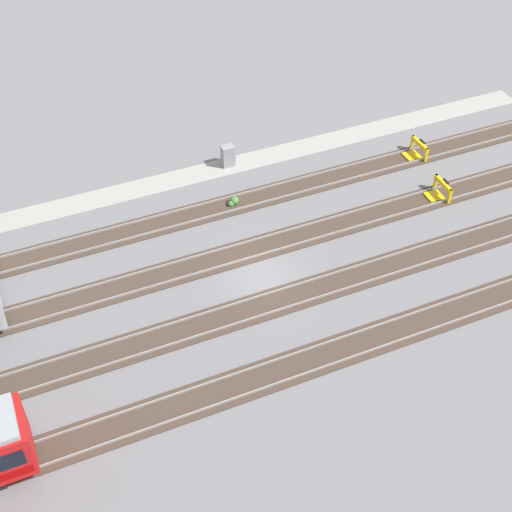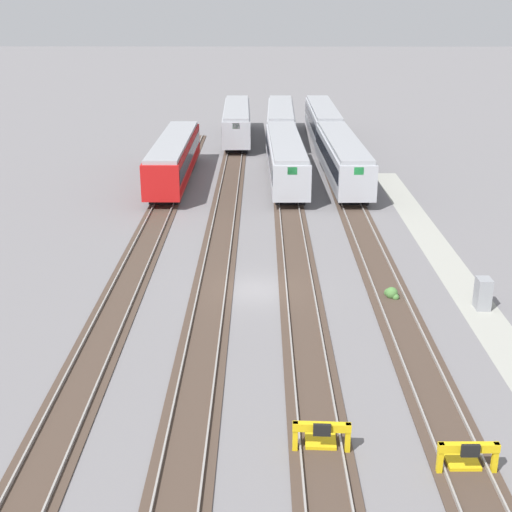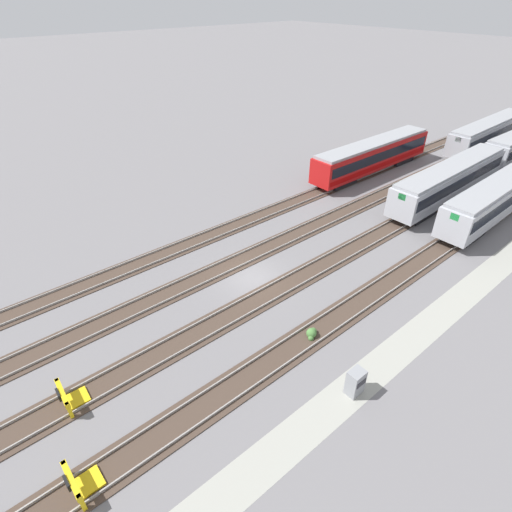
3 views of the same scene
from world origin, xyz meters
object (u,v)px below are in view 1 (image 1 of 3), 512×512
Objects in this scene: electrical_cabinet at (228,156)px; weed_clump at (234,201)px; bumper_stop_nearest_track at (416,150)px; bumper_stop_near_inner_track at (439,190)px.

electrical_cabinet is 4.56m from weed_clump.
bumper_stop_nearest_track and bumper_stop_near_inner_track have the same top height.
bumper_stop_near_inner_track is 14.96m from electrical_cabinet.
bumper_stop_near_inner_track is 1.26× the size of electrical_cabinet.
bumper_stop_nearest_track is 13.76m from electrical_cabinet.
electrical_cabinet reaches higher than bumper_stop_near_inner_track.
electrical_cabinet reaches higher than bumper_stop_nearest_track.
electrical_cabinet is (11.91, -9.05, 0.29)m from bumper_stop_near_inner_track.
bumper_stop_nearest_track is 4.82m from bumper_stop_near_inner_track.
bumper_stop_nearest_track is at bearing 179.84° from weed_clump.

